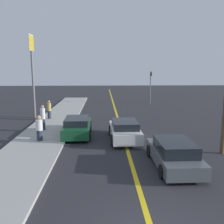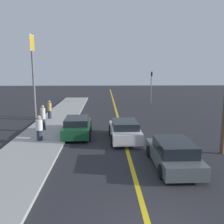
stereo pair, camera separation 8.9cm
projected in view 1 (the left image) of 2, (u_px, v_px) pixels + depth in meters
name	position (u px, v px, depth m)	size (l,w,h in m)	color
road_center_line	(117.00, 116.00, 24.24)	(0.20, 60.00, 0.01)	gold
sidewalk_left	(57.00, 120.00, 22.11)	(3.33, 32.10, 0.16)	#9E9E99
car_near_right_lane	(174.00, 154.00, 11.80)	(1.98, 4.31, 1.30)	#4C5156
car_ahead_center	(125.00, 130.00, 16.11)	(1.99, 4.11, 1.31)	silver
car_far_distant	(77.00, 126.00, 17.20)	(1.98, 4.26, 1.29)	#144728
pedestrian_near_curb	(39.00, 128.00, 15.45)	(0.42, 0.42, 1.60)	#282D3D
pedestrian_mid_group	(43.00, 117.00, 18.13)	(0.34, 0.34, 1.82)	#282D3D
pedestrian_far_standing	(49.00, 110.00, 22.19)	(0.36, 0.36, 1.63)	#282D3D
traffic_light	(151.00, 84.00, 31.62)	(0.18, 0.40, 4.15)	slate
roadside_sign	(32.00, 60.00, 22.51)	(0.20, 1.44, 7.55)	slate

